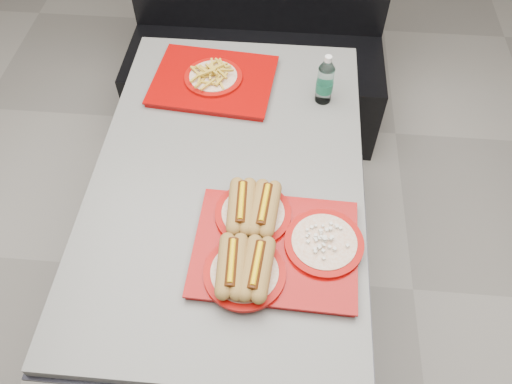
# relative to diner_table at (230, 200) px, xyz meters

# --- Properties ---
(ground) EXTENTS (6.00, 6.00, 0.00)m
(ground) POSITION_rel_diner_table_xyz_m (0.00, 0.00, -0.58)
(ground) COLOR gray
(ground) RESTS_ON ground
(diner_table) EXTENTS (0.92, 1.42, 0.75)m
(diner_table) POSITION_rel_diner_table_xyz_m (0.00, 0.00, 0.00)
(diner_table) COLOR black
(diner_table) RESTS_ON ground
(booth_bench) EXTENTS (1.30, 0.57, 1.35)m
(booth_bench) POSITION_rel_diner_table_xyz_m (0.00, 1.09, -0.18)
(booth_bench) COLOR black
(booth_bench) RESTS_ON ground
(tray_near) EXTENTS (0.50, 0.44, 0.11)m
(tray_near) POSITION_rel_diner_table_xyz_m (0.16, -0.29, 0.20)
(tray_near) COLOR #930504
(tray_near) RESTS_ON diner_table
(tray_far) EXTENTS (0.49, 0.40, 0.09)m
(tray_far) POSITION_rel_diner_table_xyz_m (-0.11, 0.43, 0.19)
(tray_far) COLOR #930504
(tray_far) RESTS_ON diner_table
(water_bottle) EXTENTS (0.06, 0.06, 0.20)m
(water_bottle) POSITION_rel_diner_table_xyz_m (0.31, 0.38, 0.25)
(water_bottle) COLOR silver
(water_bottle) RESTS_ON diner_table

